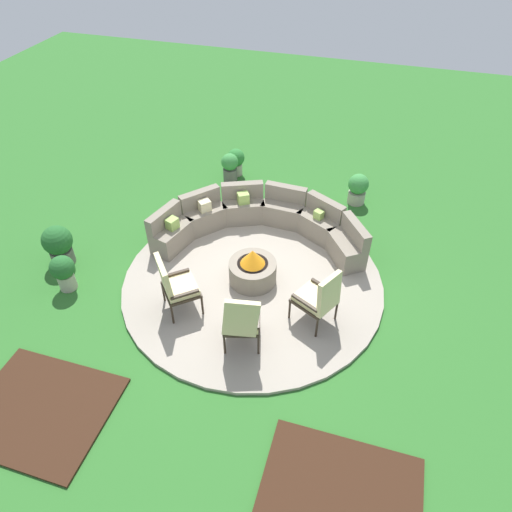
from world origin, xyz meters
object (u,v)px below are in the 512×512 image
lounge_chair_front_right (242,319)px  potted_plant_0 (58,244)px  potted_plant_1 (63,271)px  potted_plant_2 (236,160)px  lounge_chair_back_left (319,297)px  potted_plant_4 (358,188)px  lounge_chair_front_left (175,284)px  curved_stone_bench (260,221)px  fire_pit (253,269)px  potted_plant_3 (230,167)px

lounge_chair_front_right → potted_plant_0: lounge_chair_front_right is taller
potted_plant_1 → potted_plant_2: (1.60, 4.41, -0.03)m
lounge_chair_back_left → potted_plant_2: size_ratio=1.67×
potted_plant_2 → potted_plant_4: 2.87m
lounge_chair_front_left → potted_plant_4: size_ratio=1.63×
potted_plant_1 → potted_plant_0: bearing=129.8°
potted_plant_4 → curved_stone_bench: bearing=-133.7°
fire_pit → potted_plant_1: 3.21m
curved_stone_bench → lounge_chair_front_left: lounge_chair_front_left is taller
lounge_chair_front_left → lounge_chair_front_right: size_ratio=0.99×
curved_stone_bench → potted_plant_3: curved_stone_bench is taller
lounge_chair_back_left → potted_plant_0: (-4.75, 0.12, -0.17)m
curved_stone_bench → potted_plant_2: (-1.19, 2.09, -0.02)m
fire_pit → potted_plant_4: 3.32m
potted_plant_1 → curved_stone_bench: bearing=39.7°
lounge_chair_front_left → lounge_chair_back_left: bearing=59.6°
potted_plant_0 → potted_plant_4: size_ratio=1.17×
lounge_chair_back_left → potted_plant_2: 4.81m
fire_pit → lounge_chair_back_left: lounge_chair_back_left is taller
potted_plant_0 → potted_plant_4: (4.91, 3.50, -0.08)m
curved_stone_bench → lounge_chair_front_left: size_ratio=3.56×
lounge_chair_front_left → potted_plant_4: 4.67m
potted_plant_2 → potted_plant_3: (-0.04, -0.31, 0.01)m
lounge_chair_back_left → potted_plant_2: (-2.69, 3.98, -0.25)m
curved_stone_bench → potted_plant_2: curved_stone_bench is taller
potted_plant_2 → potted_plant_3: 0.31m
lounge_chair_front_left → potted_plant_0: 2.58m
lounge_chair_back_left → potted_plant_3: bearing=63.9°
lounge_chair_back_left → potted_plant_4: 3.63m
potted_plant_2 → potted_plant_3: potted_plant_3 is taller
lounge_chair_front_right → fire_pit: bearing=84.9°
lounge_chair_front_left → lounge_chair_front_right: bearing=32.5°
potted_plant_1 → potted_plant_3: bearing=69.1°
fire_pit → lounge_chair_front_left: (-0.98, -1.00, 0.31)m
lounge_chair_front_left → potted_plant_1: size_ratio=1.61×
potted_plant_1 → potted_plant_4: size_ratio=1.01×
potted_plant_0 → fire_pit: bearing=8.0°
curved_stone_bench → potted_plant_0: (-3.25, -1.77, 0.06)m
fire_pit → potted_plant_1: bearing=-161.0°
fire_pit → potted_plant_4: size_ratio=1.22×
potted_plant_0 → lounge_chair_front_right: bearing=-13.3°
potted_plant_1 → lounge_chair_front_right: bearing=-5.8°
curved_stone_bench → potted_plant_4: curved_stone_bench is taller
lounge_chair_front_right → lounge_chair_front_left: bearing=147.2°
fire_pit → potted_plant_2: fire_pit is taller
lounge_chair_front_left → potted_plant_3: bearing=146.7°
curved_stone_bench → potted_plant_1: size_ratio=5.74×
fire_pit → potted_plant_2: 3.66m
potted_plant_1 → potted_plant_4: potted_plant_1 is taller
fire_pit → lounge_chair_front_right: lounge_chair_front_right is taller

